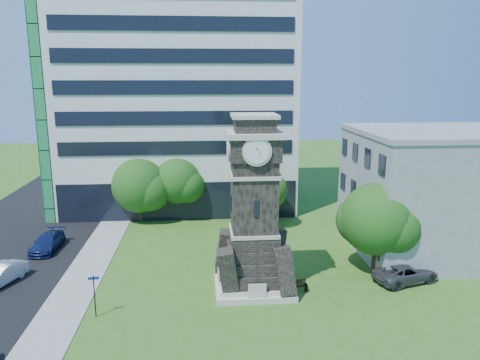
{
  "coord_description": "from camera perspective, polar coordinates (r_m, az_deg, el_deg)",
  "views": [
    {
      "loc": [
        -0.43,
        -28.66,
        14.58
      ],
      "look_at": [
        2.38,
        5.97,
        6.93
      ],
      "focal_mm": 35.0,
      "sensor_mm": 36.0,
      "label": 1
    }
  ],
  "objects": [
    {
      "name": "park_bench",
      "position": [
        33.44,
        6.74,
        -12.69
      ],
      "size": [
        1.61,
        0.43,
        0.83
      ],
      "rotation": [
        0.0,
        0.0,
        0.18
      ],
      "color": "black",
      "rests_on": "ground"
    },
    {
      "name": "car_street_mid",
      "position": [
        38.29,
        -27.23,
        -10.25
      ],
      "size": [
        2.88,
        4.63,
        1.44
      ],
      "primitive_type": "imported",
      "rotation": [
        0.0,
        0.0,
        -0.34
      ],
      "color": "#B8BAC1",
      "rests_on": "ground"
    },
    {
      "name": "office_low",
      "position": [
        42.99,
        23.83,
        -1.25
      ],
      "size": [
        15.2,
        12.2,
        10.4
      ],
      "color": "#9C9FA2",
      "rests_on": "ground"
    },
    {
      "name": "clock_tower",
      "position": [
        32.22,
        1.67,
        -4.36
      ],
      "size": [
        5.4,
        5.4,
        12.22
      ],
      "color": "beige",
      "rests_on": "ground"
    },
    {
      "name": "car_east_lot",
      "position": [
        36.62,
        19.53,
        -10.65
      ],
      "size": [
        5.29,
        3.59,
        1.35
      ],
      "primitive_type": "imported",
      "rotation": [
        0.0,
        0.0,
        1.88
      ],
      "color": "#424347",
      "rests_on": "ground"
    },
    {
      "name": "ground",
      "position": [
        32.16,
        -3.48,
        -14.56
      ],
      "size": [
        160.0,
        160.0,
        0.0
      ],
      "primitive_type": "plane",
      "color": "#315D1A",
      "rests_on": "ground"
    },
    {
      "name": "office_tall",
      "position": [
        54.57,
        -7.72,
        11.94
      ],
      "size": [
        26.2,
        15.11,
        28.6
      ],
      "color": "silver",
      "rests_on": "ground"
    },
    {
      "name": "tree_ne",
      "position": [
        45.92,
        2.36,
        -0.75
      ],
      "size": [
        5.32,
        4.84,
        6.72
      ],
      "rotation": [
        0.0,
        0.0,
        0.13
      ],
      "color": "#332114",
      "rests_on": "ground"
    },
    {
      "name": "tree_east",
      "position": [
        36.53,
        16.4,
        -4.85
      ],
      "size": [
        5.97,
        5.43,
        6.94
      ],
      "rotation": [
        0.0,
        0.0,
        -0.06
      ],
      "color": "#332114",
      "rests_on": "ground"
    },
    {
      "name": "street_sign",
      "position": [
        30.83,
        -17.34,
        -12.83
      ],
      "size": [
        0.66,
        0.07,
        2.75
      ],
      "rotation": [
        0.0,
        0.0,
        0.13
      ],
      "color": "black",
      "rests_on": "ground"
    },
    {
      "name": "tree_nc",
      "position": [
        48.79,
        -7.54,
        -0.23
      ],
      "size": [
        5.33,
        4.85,
        6.57
      ],
      "rotation": [
        0.0,
        0.0,
        -0.14
      ],
      "color": "#332114",
      "rests_on": "ground"
    },
    {
      "name": "sidewalk",
      "position": [
        37.78,
        -18.49,
        -10.91
      ],
      "size": [
        3.0,
        70.0,
        0.06
      ],
      "primitive_type": "cube",
      "color": "gray",
      "rests_on": "ground"
    },
    {
      "name": "tree_nw",
      "position": [
        48.81,
        -12.07,
        -0.82
      ],
      "size": [
        6.15,
        5.59,
        6.58
      ],
      "rotation": [
        0.0,
        0.0,
        -0.4
      ],
      "color": "#332114",
      "rests_on": "ground"
    },
    {
      "name": "car_street_north",
      "position": [
        43.77,
        -22.43,
        -7.05
      ],
      "size": [
        2.17,
        4.87,
        1.39
      ],
      "primitive_type": "imported",
      "rotation": [
        0.0,
        0.0,
        -0.05
      ],
      "color": "#111C4D",
      "rests_on": "ground"
    }
  ]
}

